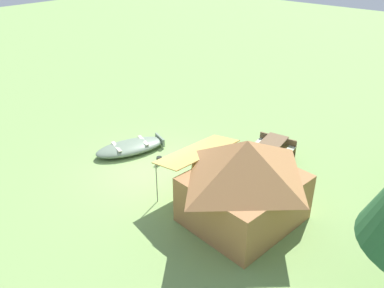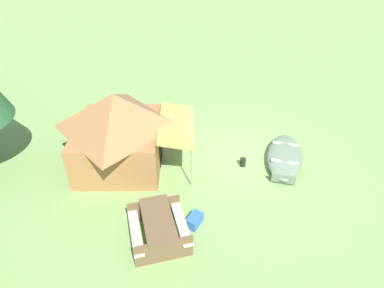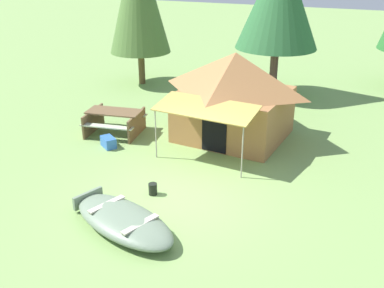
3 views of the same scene
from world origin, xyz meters
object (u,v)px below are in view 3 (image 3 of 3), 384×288
object	(u,v)px
fuel_can	(153,189)
beached_rowboat	(123,220)
canvas_cabin_tent	(234,94)
cooler_box	(108,142)
picnic_table	(115,119)

from	to	relation	value
fuel_can	beached_rowboat	bearing A→B (deg)	-86.36
canvas_cabin_tent	cooler_box	xyz separation A→B (m)	(-3.12, -2.23, -1.22)
picnic_table	cooler_box	size ratio (longest dim) A/B	3.60
beached_rowboat	cooler_box	world-z (taller)	beached_rowboat
picnic_table	cooler_box	world-z (taller)	picnic_table
beached_rowboat	canvas_cabin_tent	size ratio (longest dim) A/B	0.70
picnic_table	fuel_can	size ratio (longest dim) A/B	6.59
beached_rowboat	cooler_box	size ratio (longest dim) A/B	5.67
beached_rowboat	fuel_can	xyz separation A→B (m)	(-0.10, 1.50, -0.07)
picnic_table	fuel_can	bearing A→B (deg)	-45.25
canvas_cabin_tent	fuel_can	size ratio (longest dim) A/B	14.72
canvas_cabin_tent	picnic_table	world-z (taller)	canvas_cabin_tent
beached_rowboat	picnic_table	distance (m)	5.36
beached_rowboat	fuel_can	bearing A→B (deg)	93.64
picnic_table	fuel_can	distance (m)	4.14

